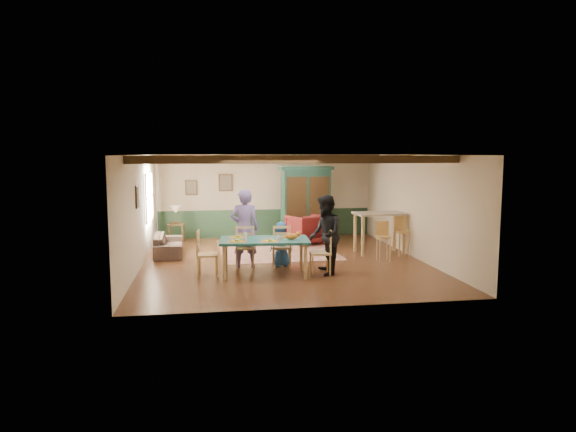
{
  "coord_description": "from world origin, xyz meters",
  "views": [
    {
      "loc": [
        -1.86,
        -12.72,
        2.73
      ],
      "look_at": [
        0.14,
        0.1,
        1.15
      ],
      "focal_mm": 32.0,
      "sensor_mm": 36.0,
      "label": 1
    }
  ],
  "objects": [
    {
      "name": "wall_left",
      "position": [
        -3.5,
        0.0,
        1.35
      ],
      "size": [
        0.02,
        8.0,
        2.7
      ],
      "primitive_type": "cube",
      "color": "beige",
      "rests_on": "floor"
    },
    {
      "name": "dining_chair_far_right",
      "position": [
        -0.14,
        -0.69,
        0.52
      ],
      "size": [
        0.5,
        0.52,
        1.04
      ],
      "primitive_type": null,
      "rotation": [
        0.0,
        0.0,
        3.07
      ],
      "color": "tan",
      "rests_on": "floor"
    },
    {
      "name": "table_lamp",
      "position": [
        -2.86,
        3.2,
        0.88
      ],
      "size": [
        0.31,
        0.31,
        0.55
      ],
      "primitive_type": null,
      "rotation": [
        0.0,
        0.0,
        0.02
      ],
      "color": "tan",
      "rests_on": "end_table"
    },
    {
      "name": "bar_stool_left",
      "position": [
        2.52,
        -0.4,
        0.51
      ],
      "size": [
        0.37,
        0.41,
        1.02
      ],
      "primitive_type": null,
      "rotation": [
        0.0,
        0.0,
        -0.04
      ],
      "color": "tan",
      "rests_on": "floor"
    },
    {
      "name": "wall_right",
      "position": [
        3.5,
        0.0,
        1.35
      ],
      "size": [
        0.02,
        8.0,
        2.7
      ],
      "primitive_type": "cube",
      "color": "beige",
      "rests_on": "floor"
    },
    {
      "name": "place_setting_far_right",
      "position": [
        -0.02,
        -1.22,
        0.88
      ],
      "size": [
        0.46,
        0.36,
        0.11
      ],
      "primitive_type": null,
      "rotation": [
        0.0,
        0.0,
        -0.07
      ],
      "color": "yellow",
      "rests_on": "dining_table"
    },
    {
      "name": "sofa",
      "position": [
        -2.96,
        1.36,
        0.27
      ],
      "size": [
        0.81,
        1.89,
        0.54
      ],
      "primitive_type": "imported",
      "rotation": [
        0.0,
        0.0,
        1.61
      ],
      "color": "#403028",
      "rests_on": "floor"
    },
    {
      "name": "bar_stool_right",
      "position": [
        3.27,
        0.23,
        0.52
      ],
      "size": [
        0.37,
        0.41,
        1.05
      ],
      "primitive_type": null,
      "rotation": [
        0.0,
        0.0,
        -0.01
      ],
      "color": "tan",
      "rests_on": "floor"
    },
    {
      "name": "ceiling_beam_mid",
      "position": [
        0.0,
        0.4,
        2.61
      ],
      "size": [
        6.95,
        0.16,
        0.16
      ],
      "primitive_type": "cube",
      "color": "black",
      "rests_on": "ceiling"
    },
    {
      "name": "dining_chair_end_left",
      "position": [
        -1.9,
        -1.36,
        0.52
      ],
      "size": [
        0.52,
        0.5,
        1.04
      ],
      "primitive_type": null,
      "rotation": [
        0.0,
        0.0,
        1.5
      ],
      "color": "tan",
      "rests_on": "floor"
    },
    {
      "name": "armchair",
      "position": [
        1.04,
        2.37,
        0.45
      ],
      "size": [
        1.28,
        1.3,
        0.9
      ],
      "primitive_type": "imported",
      "rotation": [
        0.0,
        0.0,
        -2.73
      ],
      "color": "#440D10",
      "rests_on": "floor"
    },
    {
      "name": "place_setting_near_left",
      "position": [
        -1.26,
        -1.68,
        0.88
      ],
      "size": [
        0.46,
        0.36,
        0.11
      ],
      "primitive_type": null,
      "rotation": [
        0.0,
        0.0,
        -0.07
      ],
      "color": "yellow",
      "rests_on": "dining_table"
    },
    {
      "name": "picture_left_wall",
      "position": [
        -3.47,
        -0.6,
        1.75
      ],
      "size": [
        0.04,
        0.42,
        0.52
      ],
      "primitive_type": null,
      "color": "#7A6F59",
      "rests_on": "wall_left"
    },
    {
      "name": "cat",
      "position": [
        -0.04,
        -1.61,
        0.92
      ],
      "size": [
        0.41,
        0.18,
        0.2
      ],
      "primitive_type": null,
      "rotation": [
        0.0,
        0.0,
        -0.07
      ],
      "color": "orange",
      "rests_on": "dining_table"
    },
    {
      "name": "dining_chair_end_right",
      "position": [
        0.62,
        -1.54,
        0.52
      ],
      "size": [
        0.52,
        0.5,
        1.04
      ],
      "primitive_type": null,
      "rotation": [
        0.0,
        0.0,
        -1.64
      ],
      "color": "tan",
      "rests_on": "floor"
    },
    {
      "name": "armoire",
      "position": [
        1.18,
        3.15,
        1.17
      ],
      "size": [
        1.69,
        0.76,
        2.33
      ],
      "primitive_type": "cube",
      "rotation": [
        0.0,
        0.0,
        0.06
      ],
      "color": "#16382C",
      "rests_on": "floor"
    },
    {
      "name": "floor",
      "position": [
        0.0,
        0.0,
        0.0
      ],
      "size": [
        8.0,
        8.0,
        0.0
      ],
      "primitive_type": "plane",
      "color": "#482514",
      "rests_on": "ground"
    },
    {
      "name": "wall_back",
      "position": [
        0.0,
        4.0,
        1.35
      ],
      "size": [
        7.0,
        0.02,
        2.7
      ],
      "primitive_type": "cube",
      "color": "beige",
      "rests_on": "floor"
    },
    {
      "name": "ceiling_beam_back",
      "position": [
        0.0,
        3.0,
        2.61
      ],
      "size": [
        6.95,
        0.16,
        0.16
      ],
      "primitive_type": "cube",
      "color": "black",
      "rests_on": "ceiling"
    },
    {
      "name": "person_woman",
      "position": [
        0.73,
        -1.55,
        0.91
      ],
      "size": [
        0.75,
        0.93,
        1.81
      ],
      "primitive_type": "imported",
      "rotation": [
        0.0,
        0.0,
        -1.64
      ],
      "color": "black",
      "rests_on": "floor"
    },
    {
      "name": "picture_back_b",
      "position": [
        -2.4,
        3.97,
        1.65
      ],
      "size": [
        0.38,
        0.04,
        0.48
      ],
      "primitive_type": null,
      "color": "#7A6F59",
      "rests_on": "wall_back"
    },
    {
      "name": "area_rug",
      "position": [
        -0.0,
        1.65,
        0.01
      ],
      "size": [
        3.3,
        3.86,
        0.01
      ],
      "primitive_type": "cube",
      "rotation": [
        0.0,
        0.0,
        0.05
      ],
      "color": "beige",
      "rests_on": "floor"
    },
    {
      "name": "dining_table",
      "position": [
        -0.64,
        -1.45,
        0.41
      ],
      "size": [
        2.05,
        1.24,
        0.82
      ],
      "primitive_type": null,
      "rotation": [
        0.0,
        0.0,
        -0.07
      ],
      "color": "#1B5650",
      "rests_on": "floor"
    },
    {
      "name": "person_man",
      "position": [
        -1.01,
        -0.54,
        0.95
      ],
      "size": [
        0.72,
        0.5,
        1.9
      ],
      "primitive_type": "imported",
      "rotation": [
        0.0,
        0.0,
        3.07
      ],
      "color": "#715D9F",
      "rests_on": "floor"
    },
    {
      "name": "counter_table",
      "position": [
        2.77,
        0.67,
        0.56
      ],
      "size": [
        1.4,
        0.87,
        1.13
      ],
      "primitive_type": null,
      "rotation": [
        0.0,
        0.0,
        0.06
      ],
      "color": "#C6B39A",
      "rests_on": "floor"
    },
    {
      "name": "ceiling",
      "position": [
        0.0,
        0.0,
        2.7
      ],
      "size": [
        7.0,
        8.0,
        0.02
      ],
      "primitive_type": "cube",
      "color": "white",
      "rests_on": "wall_back"
    },
    {
      "name": "wainscot_back",
      "position": [
        0.0,
        3.98,
        0.45
      ],
      "size": [
        6.95,
        0.03,
        0.9
      ],
      "primitive_type": "cube",
      "color": "#203C25",
      "rests_on": "floor"
    },
    {
      "name": "place_setting_near_center",
      "position": [
        -0.55,
        -1.73,
        0.88
      ],
      "size": [
        0.46,
        0.36,
        0.11
      ],
      "primitive_type": null,
      "rotation": [
        0.0,
        0.0,
        -0.07
      ],
      "color": "yellow",
      "rests_on": "dining_table"
    },
    {
      "name": "ceiling_beam_front",
      "position": [
        0.0,
        -2.3,
        2.61
      ],
      "size": [
        6.95,
        0.16,
        0.16
      ],
      "primitive_type": "cube",
      "color": "black",
      "rests_on": "ceiling"
    },
    {
      "name": "person_child",
      "position": [
        -0.14,
        -0.61,
        0.55
      ],
      "size": [
        0.56,
        0.39,
        1.1
      ],
      "primitive_type": "imported",
      "rotation": [
        0.0,
        0.0,
        3.07
      ],
      "color": "#295AA6",
      "rests_on": "floor"
    },
    {
      "name": "dining_chair_far_left",
      "position": [
        -1.02,
        -0.63,
        0.52
      ],
      "size": [
        0.5,
        0.52,
        1.04
      ],
      "primitive_type": null,
      "rotation": [
        0.0,
        0.0,
        3.07
      ],
      "color": "tan",
      "rests_on": "floor"
    },
    {
      "name": "end_table",
      "position": [
        -2.86,
        3.2,
        0.3
      ],
      "size": [
        0.51,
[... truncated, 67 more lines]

